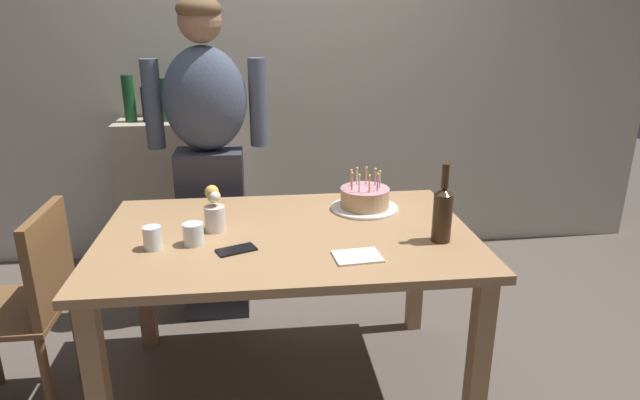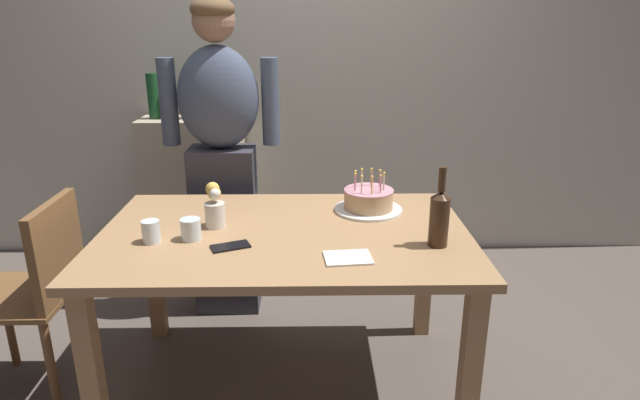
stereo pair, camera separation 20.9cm
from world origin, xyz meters
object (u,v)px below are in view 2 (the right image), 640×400
Objects in this scene: cell_phone at (230,246)px; water_glass_near at (151,232)px; wine_bottle at (439,217)px; napkin_stack at (348,258)px; water_glass_far at (191,229)px; birthday_cake at (368,201)px; dining_chair at (38,284)px; flower_vase at (215,206)px; person_man_bearded at (222,157)px.

water_glass_near is at bearing 147.12° from cell_phone.
wine_bottle is 0.80m from cell_phone.
water_glass_near is 0.52× the size of napkin_stack.
water_glass_near is 0.77m from napkin_stack.
cell_phone is at bearing -179.50° from wine_bottle.
water_glass_far is at bearing 175.56° from wine_bottle.
birthday_cake is 0.35× the size of dining_chair.
napkin_stack is 0.90× the size of flower_vase.
dining_chair is at bearing 168.66° from napkin_stack.
napkin_stack is 1.16m from person_man_bearded.
dining_chair is at bearing 175.14° from wine_bottle.
water_glass_near reaches higher than napkin_stack.
water_glass_far is 0.27× the size of wine_bottle.
wine_bottle is at bearing -60.20° from birthday_cake.
flower_vase is 0.80m from dining_chair.
dining_chair is at bearing -169.61° from birthday_cake.
water_glass_near is 0.83m from person_man_bearded.
water_glass_far is at bearing -156.32° from birthday_cake.
flower_vase is (-0.65, -0.18, 0.04)m from birthday_cake.
napkin_stack is at bearing -17.55° from water_glass_far.
person_man_bearded reaches higher than water_glass_near.
cell_phone is (-0.56, -0.40, -0.04)m from birthday_cake.
wine_bottle reaches higher than water_glass_far.
napkin_stack is 0.10× the size of person_man_bearded.
birthday_cake reaches higher than water_glass_far.
wine_bottle is at bearing 85.14° from dining_chair.
napkin_stack is at bearing -12.42° from water_glass_near.
birthday_cake reaches higher than water_glass_near.
cell_phone is 0.77× the size of flower_vase.
cell_phone is (0.16, -0.08, -0.04)m from water_glass_far.
wine_bottle is at bearing -4.44° from water_glass_far.
cell_phone is at bearing 100.42° from person_man_bearded.
person_man_bearded is 1.90× the size of dining_chair.
birthday_cake is at bearing 76.22° from napkin_stack.
flower_vase reaches higher than birthday_cake.
flower_vase is at bearing 36.78° from water_glass_near.
wine_bottle is 0.36× the size of dining_chair.
napkin_stack is at bearing 121.39° from person_man_bearded.
water_glass_near is (-0.87, -0.34, -0.00)m from birthday_cake.
cell_phone is 0.87m from dining_chair.
wine_bottle is at bearing -22.28° from cell_phone.
dining_chair is at bearing 174.53° from water_glass_far.
cell_phone is (-0.79, -0.01, -0.11)m from wine_bottle.
flower_vase is (0.07, 0.14, 0.05)m from water_glass_far.
napkin_stack is at bearing -36.82° from cell_phone.
person_man_bearded is at bearing 89.76° from water_glass_far.
water_glass_far is 0.45× the size of flower_vase.
cell_phone is 0.89m from person_man_bearded.
water_glass_far is 0.63m from napkin_stack.
water_glass_near is at bearing 79.51° from person_man_bearded.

